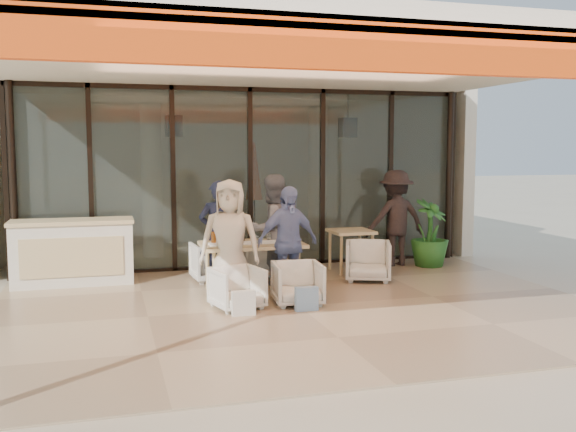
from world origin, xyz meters
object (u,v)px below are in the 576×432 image
Objects in this scene: host_counter at (73,252)px; side_chair at (368,259)px; diner_navy at (219,234)px; potted_palm at (430,233)px; diner_cream at (230,241)px; dining_table at (252,247)px; side_table at (351,236)px; standing_woman at (396,218)px; chair_near_right at (298,282)px; chair_near_left at (237,286)px; diner_periwinkle at (288,242)px; chair_far_left at (214,260)px; diner_grey at (272,230)px; chair_far_right at (264,257)px.

host_counter is 2.55× the size of side_chair.
diner_navy is 1.35× the size of potted_palm.
dining_table is at bearing 65.91° from diner_cream.
side_table is 1.55m from potted_palm.
side_chair is 0.41× the size of standing_woman.
diner_navy is at bearing 125.75° from chair_near_right.
chair_near_left is 0.37× the size of diner_cream.
side_chair is (2.38, -0.20, -0.47)m from diner_navy.
host_counter is 2.48× the size of side_table.
host_counter reaches higher than dining_table.
side_table is at bearing 111.64° from side_chair.
dining_table is 0.63m from diner_periwinkle.
chair_near_left is 0.84m from chair_near_right.
diner_periwinkle is 3.12m from standing_woman.
chair_far_left is at bearing -83.78° from diner_navy.
diner_grey is at bearing -160.38° from side_table.
dining_table is 0.86× the size of standing_woman.
chair_far_left is 0.44× the size of diner_periwinkle.
host_counter is at bearing 120.83° from chair_near_left.
standing_woman is at bearing 179.66° from diner_grey.
chair_far_right is 0.41× the size of diner_grey.
host_counter is at bearing -0.21° from standing_woman.
chair_far_right is (3.00, -0.26, -0.18)m from host_counter.
diner_grey is 0.90m from diner_periwinkle.
standing_woman is (5.55, 0.14, 0.34)m from host_counter.
potted_palm is at bearing -170.20° from chair_far_right.
chair_near_left is 4.44m from potted_palm.
chair_near_left is 0.87× the size of side_chair.
standing_woman is (2.97, 1.35, 0.19)m from dining_table.
dining_table is 1.09m from chair_far_right.
side_chair is at bearing 46.07° from standing_woman.
chair_near_right is 1.11m from diner_cream.
chair_near_right is at bearing -128.36° from side_table.
chair_far_right is (0.43, 0.94, -0.33)m from dining_table.
diner_navy is at bearing 38.03° from chair_far_right.
side_chair reaches higher than chair_near_right.
side_chair is (1.97, 0.24, -0.32)m from dining_table.
chair_near_left is at bearing -161.82° from diner_periwinkle.
diner_periwinkle is at bearing 18.16° from diner_cream.
diner_navy is (-0.41, 0.44, 0.14)m from dining_table.
standing_woman is at bearing -158.83° from diner_navy.
chair_near_left is at bearing -44.97° from host_counter.
standing_woman reaches higher than host_counter.
potted_palm reaches higher than chair_near_left.
chair_near_left is (2.16, -2.16, -0.22)m from host_counter.
dining_table is 0.90× the size of diner_navy.
chair_near_left is at bearing -140.71° from side_table.
diner_cream is at bearing -148.68° from side_table.
chair_near_right is at bearing 70.12° from diner_grey.
diner_periwinkle is 2.22× the size of side_chair.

